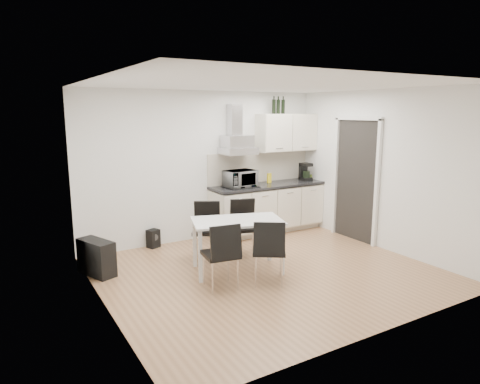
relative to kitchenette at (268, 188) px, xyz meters
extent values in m
plane|color=#AC7E56|center=(-1.19, -1.73, -0.83)|extent=(4.50, 4.50, 0.00)
cube|color=white|center=(-1.19, 0.27, 0.47)|extent=(4.50, 0.10, 2.60)
cube|color=white|center=(-1.19, -3.73, 0.47)|extent=(4.50, 0.10, 2.60)
cube|color=white|center=(-3.44, -1.73, 0.47)|extent=(0.10, 4.00, 2.60)
cube|color=white|center=(1.06, -1.73, 0.47)|extent=(0.10, 4.00, 2.60)
plane|color=white|center=(-1.19, -1.73, 1.77)|extent=(4.50, 4.50, 0.00)
cube|color=white|center=(1.02, -1.18, 0.22)|extent=(0.08, 1.04, 2.10)
cube|color=beige|center=(-0.04, 0.01, -0.78)|extent=(2.16, 0.52, 0.10)
cube|color=silver|center=(-0.04, -0.03, -0.35)|extent=(2.20, 0.60, 0.76)
cube|color=black|center=(-0.04, -0.04, 0.07)|extent=(2.22, 0.64, 0.04)
cube|color=beige|center=(-0.04, 0.25, 0.38)|extent=(2.20, 0.02, 0.58)
cube|color=silver|center=(0.46, 0.09, 1.02)|extent=(1.20, 0.35, 0.70)
cube|color=silver|center=(-0.64, 0.05, 0.82)|extent=(0.60, 0.46, 0.30)
cube|color=silver|center=(-0.64, 0.16, 1.27)|extent=(0.22, 0.20, 0.55)
imported|color=silver|center=(-0.64, -0.05, 0.27)|extent=(0.57, 0.35, 0.37)
cube|color=yellow|center=(0.06, 0.07, 0.18)|extent=(0.08, 0.04, 0.18)
cylinder|color=brown|center=(0.89, -0.08, 0.14)|extent=(0.04, 0.04, 0.11)
cylinder|color=#4C6626|center=(0.95, -0.08, 0.14)|extent=(0.04, 0.04, 0.11)
cylinder|color=black|center=(0.16, 0.09, 1.53)|extent=(0.07, 0.07, 0.32)
cylinder|color=black|center=(0.26, 0.09, 1.53)|extent=(0.07, 0.07, 0.32)
cylinder|color=black|center=(0.37, 0.09, 1.53)|extent=(0.07, 0.07, 0.32)
cube|color=white|center=(-1.53, -1.47, -0.10)|extent=(1.40, 1.05, 0.03)
cube|color=white|center=(-2.17, -1.59, -0.47)|extent=(0.06, 0.06, 0.72)
cube|color=white|center=(-1.07, -1.93, -0.47)|extent=(0.06, 0.06, 0.72)
cube|color=white|center=(-1.98, -1.01, -0.47)|extent=(0.06, 0.06, 0.72)
cube|color=white|center=(-0.89, -1.35, -0.47)|extent=(0.06, 0.06, 0.72)
cube|color=black|center=(-3.29, -0.59, -0.58)|extent=(0.45, 0.64, 0.50)
cube|color=gold|center=(-3.16, -0.59, -0.40)|extent=(0.20, 0.50, 0.08)
cube|color=black|center=(-2.21, 0.17, -0.68)|extent=(0.23, 0.22, 0.31)
camera|label=1|loc=(-4.46, -6.49, 1.43)|focal=32.00mm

